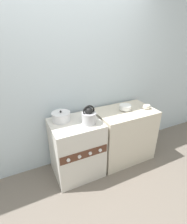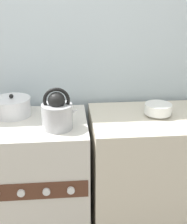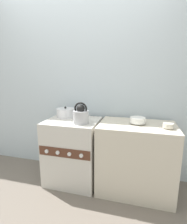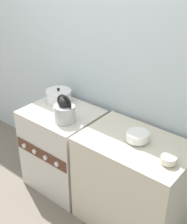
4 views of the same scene
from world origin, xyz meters
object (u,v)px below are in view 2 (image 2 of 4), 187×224
(kettle, at_px, (57,113))
(cooking_pot, at_px, (12,107))
(stove, at_px, (39,178))
(enamel_bowl, at_px, (158,109))

(kettle, bearing_deg, cooking_pot, 142.93)
(cooking_pot, bearing_deg, kettle, -37.07)
(stove, distance_m, enamel_bowl, 0.91)
(stove, xyz_separation_m, enamel_bowl, (0.79, 0.02, 0.46))
(stove, bearing_deg, kettle, -33.82)
(cooking_pot, bearing_deg, stove, -40.10)
(stove, relative_size, kettle, 3.29)
(enamel_bowl, bearing_deg, kettle, -169.06)
(kettle, xyz_separation_m, enamel_bowl, (0.64, 0.12, -0.05))
(cooking_pot, relative_size, enamel_bowl, 1.38)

